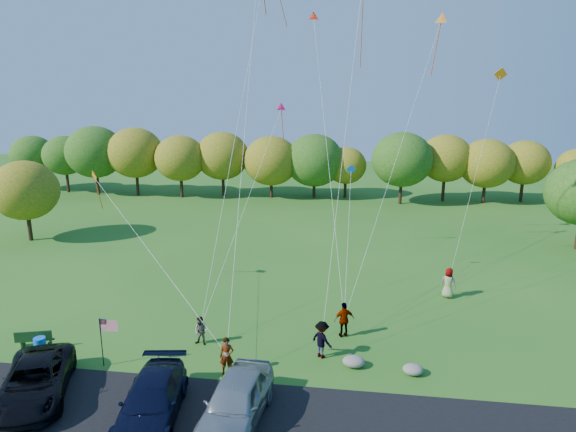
# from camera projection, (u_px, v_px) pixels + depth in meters

# --- Properties ---
(ground) EXTENTS (140.00, 140.00, 0.00)m
(ground) POSITION_uv_depth(u_px,v_px,m) (224.00, 369.00, 24.35)
(ground) COLOR #26601B
(ground) RESTS_ON ground
(asphalt_lane) EXTENTS (44.00, 6.00, 0.06)m
(asphalt_lane) POSITION_uv_depth(u_px,v_px,m) (198.00, 422.00, 20.51)
(asphalt_lane) COLOR black
(asphalt_lane) RESTS_ON ground
(treeline) EXTENTS (74.81, 28.00, 8.50)m
(treeline) POSITION_uv_depth(u_px,v_px,m) (320.00, 161.00, 57.98)
(treeline) COLOR #352313
(treeline) RESTS_ON ground
(minivan_dark) EXTENTS (4.54, 6.24, 1.58)m
(minivan_dark) POSITION_uv_depth(u_px,v_px,m) (35.00, 381.00, 21.89)
(minivan_dark) COLOR black
(minivan_dark) RESTS_ON asphalt_lane
(minivan_navy) EXTENTS (3.05, 5.81, 1.61)m
(minivan_navy) POSITION_uv_depth(u_px,v_px,m) (151.00, 401.00, 20.44)
(minivan_navy) COLOR black
(minivan_navy) RESTS_ON asphalt_lane
(minivan_silver) EXTENTS (2.54, 5.54, 1.84)m
(minivan_silver) POSITION_uv_depth(u_px,v_px,m) (236.00, 401.00, 20.23)
(minivan_silver) COLOR #9BA0A5
(minivan_silver) RESTS_ON asphalt_lane
(flyer_a) EXTENTS (0.73, 0.55, 1.82)m
(flyer_a) POSITION_uv_depth(u_px,v_px,m) (227.00, 356.00, 23.75)
(flyer_a) COLOR #4C4C59
(flyer_a) RESTS_ON ground
(flyer_b) EXTENTS (0.84, 0.70, 1.54)m
(flyer_b) POSITION_uv_depth(u_px,v_px,m) (201.00, 331.00, 26.49)
(flyer_b) COLOR #4C4C59
(flyer_b) RESTS_ON ground
(flyer_c) EXTENTS (1.40, 1.29, 1.89)m
(flyer_c) POSITION_uv_depth(u_px,v_px,m) (322.00, 340.00, 25.22)
(flyer_c) COLOR #4C4C59
(flyer_c) RESTS_ON ground
(flyer_d) EXTENTS (1.23, 0.86, 1.94)m
(flyer_d) POSITION_uv_depth(u_px,v_px,m) (344.00, 320.00, 27.30)
(flyer_d) COLOR #4C4C59
(flyer_d) RESTS_ON ground
(flyer_e) EXTENTS (1.12, 0.95, 1.95)m
(flyer_e) POSITION_uv_depth(u_px,v_px,m) (448.00, 283.00, 32.36)
(flyer_e) COLOR #4C4C59
(flyer_e) RESTS_ON ground
(park_bench) EXTENTS (1.77, 0.78, 1.00)m
(park_bench) POSITION_uv_depth(u_px,v_px,m) (35.00, 339.00, 26.11)
(park_bench) COLOR #153A15
(park_bench) RESTS_ON ground
(trash_barrel) EXTENTS (0.58, 0.58, 0.87)m
(trash_barrel) POSITION_uv_depth(u_px,v_px,m) (40.00, 346.00, 25.65)
(trash_barrel) COLOR blue
(trash_barrel) RESTS_ON ground
(flag_assembly) EXTENTS (0.92, 0.60, 2.48)m
(flag_assembly) POSITION_uv_depth(u_px,v_px,m) (106.00, 331.00, 24.16)
(flag_assembly) COLOR black
(flag_assembly) RESTS_ON ground
(boulder_near) EXTENTS (1.07, 0.84, 0.54)m
(boulder_near) POSITION_uv_depth(u_px,v_px,m) (354.00, 361.00, 24.52)
(boulder_near) COLOR #9B9887
(boulder_near) RESTS_ON ground
(boulder_far) EXTENTS (0.96, 0.80, 0.50)m
(boulder_far) POSITION_uv_depth(u_px,v_px,m) (413.00, 369.00, 23.86)
(boulder_far) COLOR gray
(boulder_far) RESTS_ON ground
(kites_aloft) EXTENTS (24.34, 8.60, 14.92)m
(kites_aloft) POSITION_uv_depth(u_px,v_px,m) (327.00, 2.00, 32.16)
(kites_aloft) COLOR #F31B75
(kites_aloft) RESTS_ON ground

